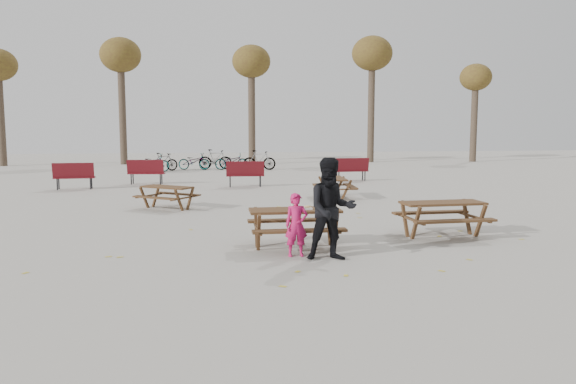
{
  "coord_description": "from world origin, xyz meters",
  "views": [
    {
      "loc": [
        -1.66,
        -10.88,
        2.42
      ],
      "look_at": [
        0.0,
        1.0,
        1.0
      ],
      "focal_mm": 35.0,
      "sensor_mm": 36.0,
      "label": 1
    }
  ],
  "objects": [
    {
      "name": "picnic_table_north",
      "position": [
        -2.91,
        5.71,
        0.33
      ],
      "size": [
        1.97,
        1.9,
        0.66
      ],
      "primitive_type": null,
      "rotation": [
        0.0,
        0.0,
        -0.63
      ],
      "color": "#362113",
      "rests_on": "ground"
    },
    {
      "name": "food_tray",
      "position": [
        0.24,
        -0.1,
        0.79
      ],
      "size": [
        0.18,
        0.11,
        0.03
      ],
      "primitive_type": "cube",
      "color": "white",
      "rests_on": "main_picnic_table"
    },
    {
      "name": "tree_row",
      "position": [
        0.9,
        25.15,
        6.19
      ],
      "size": [
        32.17,
        3.52,
        8.26
      ],
      "color": "#382B21",
      "rests_on": "ground"
    },
    {
      "name": "picnic_table_east",
      "position": [
        3.36,
        0.65,
        0.38
      ],
      "size": [
        1.86,
        1.53,
        0.77
      ],
      "primitive_type": null,
      "rotation": [
        0.0,
        0.0,
        0.05
      ],
      "color": "#362113",
      "rests_on": "ground"
    },
    {
      "name": "adult",
      "position": [
        0.49,
        -1.13,
        0.93
      ],
      "size": [
        0.92,
        0.72,
        1.86
      ],
      "primitive_type": "imported",
      "rotation": [
        0.0,
        0.0,
        -0.02
      ],
      "color": "black",
      "rests_on": "ground"
    },
    {
      "name": "main_picnic_table",
      "position": [
        0.0,
        0.0,
        0.59
      ],
      "size": [
        1.8,
        1.45,
        0.78
      ],
      "color": "#362113",
      "rests_on": "ground"
    },
    {
      "name": "park_bench_row",
      "position": [
        -1.72,
        12.16,
        0.52
      ],
      "size": [
        12.84,
        2.23,
        1.03
      ],
      "color": "maroon",
      "rests_on": "ground"
    },
    {
      "name": "bread_roll",
      "position": [
        0.24,
        -0.1,
        0.83
      ],
      "size": [
        0.14,
        0.06,
        0.05
      ],
      "primitive_type": "ellipsoid",
      "color": "tan",
      "rests_on": "food_tray"
    },
    {
      "name": "child",
      "position": [
        -0.09,
        -0.75,
        0.59
      ],
      "size": [
        0.44,
        0.3,
        1.18
      ],
      "primitive_type": "imported",
      "rotation": [
        0.0,
        0.0,
        0.05
      ],
      "color": "#C41859",
      "rests_on": "ground"
    },
    {
      "name": "ground",
      "position": [
        0.0,
        0.0,
        0.0
      ],
      "size": [
        80.0,
        80.0,
        0.0
      ],
      "primitive_type": "plane",
      "color": "gray",
      "rests_on": "ground"
    },
    {
      "name": "picnic_table_far",
      "position": [
        2.47,
        7.36,
        0.35
      ],
      "size": [
        1.39,
        1.69,
        0.69
      ],
      "primitive_type": null,
      "rotation": [
        0.0,
        0.0,
        1.51
      ],
      "color": "#362113",
      "rests_on": "ground"
    },
    {
      "name": "bicycle_row",
      "position": [
        -1.94,
        20.03,
        0.5
      ],
      "size": [
        7.56,
        2.1,
        1.1
      ],
      "color": "black",
      "rests_on": "ground"
    },
    {
      "name": "soda_bottle",
      "position": [
        -0.08,
        -0.22,
        0.85
      ],
      "size": [
        0.07,
        0.07,
        0.17
      ],
      "color": "silver",
      "rests_on": "main_picnic_table"
    },
    {
      "name": "fallen_leaves",
      "position": [
        0.5,
        2.5,
        0.0
      ],
      "size": [
        11.0,
        11.0,
        0.01
      ],
      "primitive_type": null,
      "color": "gold",
      "rests_on": "ground"
    }
  ]
}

